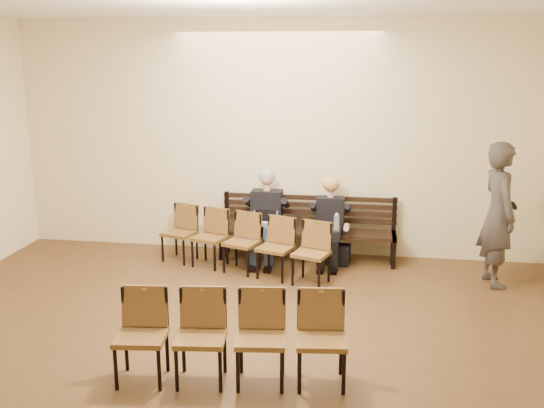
{
  "coord_description": "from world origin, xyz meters",
  "views": [
    {
      "loc": [
        1.32,
        -3.92,
        2.97
      ],
      "look_at": [
        0.07,
        4.05,
        0.98
      ],
      "focal_mm": 40.0,
      "sensor_mm": 36.0,
      "label": 1
    }
  ],
  "objects_px": {
    "seated_woman": "(330,225)",
    "chair_row_front": "(242,243)",
    "water_bottle": "(336,230)",
    "bag": "(336,254)",
    "laptop": "(264,226)",
    "passerby": "(499,204)",
    "bench": "(307,245)",
    "chair_row_back": "(231,339)",
    "seated_man": "(266,216)"
  },
  "relations": [
    {
      "from": "seated_woman",
      "to": "chair_row_front",
      "type": "xyz_separation_m",
      "value": [
        -1.19,
        -0.53,
        -0.16
      ]
    },
    {
      "from": "water_bottle",
      "to": "bag",
      "type": "bearing_deg",
      "value": 91.53
    },
    {
      "from": "seated_woman",
      "to": "bag",
      "type": "bearing_deg",
      "value": -2.25
    },
    {
      "from": "laptop",
      "to": "passerby",
      "type": "bearing_deg",
      "value": -9.43
    },
    {
      "from": "passerby",
      "to": "bench",
      "type": "bearing_deg",
      "value": 65.94
    },
    {
      "from": "bag",
      "to": "chair_row_back",
      "type": "relative_size",
      "value": 0.18
    },
    {
      "from": "seated_man",
      "to": "seated_woman",
      "type": "height_order",
      "value": "seated_man"
    },
    {
      "from": "seated_woman",
      "to": "bag",
      "type": "height_order",
      "value": "seated_woman"
    },
    {
      "from": "laptop",
      "to": "bag",
      "type": "xyz_separation_m",
      "value": [
        1.03,
        0.19,
        -0.43
      ]
    },
    {
      "from": "water_bottle",
      "to": "passerby",
      "type": "bearing_deg",
      "value": -6.82
    },
    {
      "from": "seated_man",
      "to": "bag",
      "type": "height_order",
      "value": "seated_man"
    },
    {
      "from": "bag",
      "to": "laptop",
      "type": "bearing_deg",
      "value": -169.85
    },
    {
      "from": "seated_man",
      "to": "chair_row_back",
      "type": "xyz_separation_m",
      "value": [
        0.25,
        -3.47,
        -0.24
      ]
    },
    {
      "from": "seated_man",
      "to": "water_bottle",
      "type": "bearing_deg",
      "value": -12.31
    },
    {
      "from": "water_bottle",
      "to": "bag",
      "type": "relative_size",
      "value": 0.65
    },
    {
      "from": "bench",
      "to": "water_bottle",
      "type": "bearing_deg",
      "value": -38.19
    },
    {
      "from": "seated_woman",
      "to": "chair_row_back",
      "type": "xyz_separation_m",
      "value": [
        -0.69,
        -3.47,
        -0.14
      ]
    },
    {
      "from": "bench",
      "to": "seated_woman",
      "type": "distance_m",
      "value": 0.5
    },
    {
      "from": "bench",
      "to": "seated_man",
      "type": "height_order",
      "value": "seated_man"
    },
    {
      "from": "chair_row_front",
      "to": "passerby",
      "type": "bearing_deg",
      "value": 18.95
    },
    {
      "from": "bench",
      "to": "chair_row_back",
      "type": "relative_size",
      "value": 1.23
    },
    {
      "from": "chair_row_back",
      "to": "bag",
      "type": "bearing_deg",
      "value": 70.45
    },
    {
      "from": "seated_woman",
      "to": "laptop",
      "type": "relative_size",
      "value": 3.27
    },
    {
      "from": "bench",
      "to": "chair_row_front",
      "type": "bearing_deg",
      "value": -142.87
    },
    {
      "from": "bench",
      "to": "seated_woman",
      "type": "height_order",
      "value": "seated_woman"
    },
    {
      "from": "chair_row_back",
      "to": "chair_row_front",
      "type": "bearing_deg",
      "value": 93.04
    },
    {
      "from": "chair_row_front",
      "to": "bag",
      "type": "bearing_deg",
      "value": 40.21
    },
    {
      "from": "water_bottle",
      "to": "chair_row_front",
      "type": "relative_size",
      "value": 0.1
    },
    {
      "from": "bag",
      "to": "passerby",
      "type": "height_order",
      "value": "passerby"
    },
    {
      "from": "seated_man",
      "to": "seated_woman",
      "type": "relative_size",
      "value": 1.17
    },
    {
      "from": "seated_man",
      "to": "water_bottle",
      "type": "relative_size",
      "value": 5.32
    },
    {
      "from": "bench",
      "to": "bag",
      "type": "relative_size",
      "value": 6.67
    },
    {
      "from": "chair_row_back",
      "to": "bench",
      "type": "bearing_deg",
      "value": 77.67
    },
    {
      "from": "bench",
      "to": "seated_man",
      "type": "distance_m",
      "value": 0.76
    },
    {
      "from": "bag",
      "to": "bench",
      "type": "bearing_deg",
      "value": 164.14
    },
    {
      "from": "laptop",
      "to": "water_bottle",
      "type": "distance_m",
      "value": 1.04
    },
    {
      "from": "water_bottle",
      "to": "bench",
      "type": "bearing_deg",
      "value": 141.81
    },
    {
      "from": "seated_man",
      "to": "bag",
      "type": "distance_m",
      "value": 1.17
    },
    {
      "from": "chair_row_back",
      "to": "passerby",
      "type": "bearing_deg",
      "value": 39.15
    },
    {
      "from": "seated_man",
      "to": "chair_row_front",
      "type": "bearing_deg",
      "value": -115.77
    },
    {
      "from": "passerby",
      "to": "chair_row_back",
      "type": "distance_m",
      "value": 4.22
    },
    {
      "from": "seated_woman",
      "to": "chair_row_back",
      "type": "height_order",
      "value": "seated_woman"
    },
    {
      "from": "seated_man",
      "to": "chair_row_back",
      "type": "bearing_deg",
      "value": -85.87
    },
    {
      "from": "seated_man",
      "to": "bag",
      "type": "bearing_deg",
      "value": -0.22
    },
    {
      "from": "bag",
      "to": "passerby",
      "type": "relative_size",
      "value": 0.18
    },
    {
      "from": "seated_man",
      "to": "chair_row_back",
      "type": "relative_size",
      "value": 0.63
    },
    {
      "from": "laptop",
      "to": "chair_row_front",
      "type": "height_order",
      "value": "chair_row_front"
    },
    {
      "from": "seated_woman",
      "to": "bag",
      "type": "relative_size",
      "value": 2.95
    },
    {
      "from": "seated_man",
      "to": "chair_row_front",
      "type": "relative_size",
      "value": 0.53
    },
    {
      "from": "seated_man",
      "to": "passerby",
      "type": "xyz_separation_m",
      "value": [
        3.15,
        -0.48,
        0.43
      ]
    }
  ]
}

